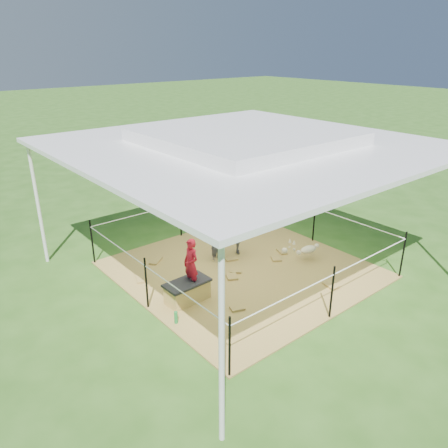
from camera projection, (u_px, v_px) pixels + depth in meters
ground at (242, 270)px, 9.11m from camera, size 90.00×90.00×0.00m
hay_patch at (242, 269)px, 9.11m from camera, size 4.60×4.60×0.03m
canopy_tent at (245, 142)px, 8.09m from camera, size 6.30×6.30×2.90m
rope_fence at (243, 242)px, 8.87m from camera, size 4.54×4.54×1.00m
straw_bale at (187, 292)px, 7.90m from camera, size 0.79×0.42×0.35m
dark_cloth at (187, 283)px, 7.83m from camera, size 0.85×0.46×0.04m
woman at (191, 259)px, 7.72m from camera, size 0.24×0.35×0.94m
green_bottle at (176, 317)px, 7.28m from camera, size 0.06×0.06×0.22m
pony at (232, 239)px, 9.45m from camera, size 1.03×0.52×0.85m
pink_hat at (233, 219)px, 9.26m from camera, size 0.26×0.26×0.12m
foal at (308, 248)px, 9.38m from camera, size 1.06×0.67×0.55m
trash_barrel at (198, 162)px, 15.51m from camera, size 0.83×0.83×0.99m
picnic_table_near at (128, 169)px, 15.32m from camera, size 1.79×1.40×0.69m
picnic_table_far at (180, 148)px, 18.20m from camera, size 2.02×1.60×0.77m
distant_person at (153, 159)px, 15.36m from camera, size 0.72×0.62×1.27m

